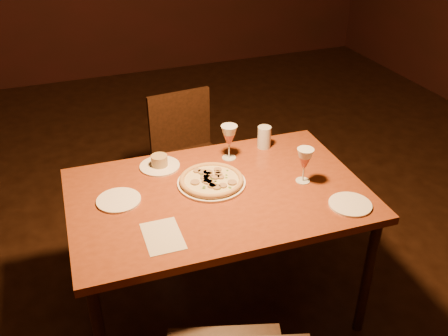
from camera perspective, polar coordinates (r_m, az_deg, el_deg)
name	(u,v)px	position (r m, az deg, el deg)	size (l,w,h in m)	color
floor	(238,260)	(3.14, 1.58, -10.49)	(7.00, 7.00, 0.00)	#321C10
dining_table	(218,203)	(2.43, -0.72, -4.02)	(1.44, 0.96, 0.75)	brown
chair_far	(188,153)	(3.26, -4.13, 1.73)	(0.46, 0.46, 0.87)	black
pizza_plate	(211,181)	(2.44, -1.44, -1.44)	(0.34, 0.34, 0.04)	white
ramekin_saucer	(160,163)	(2.60, -7.38, 0.54)	(0.21, 0.21, 0.07)	white
wine_glass_far	(229,142)	(2.62, 0.58, 2.96)	(0.09, 0.09, 0.19)	#C86353
wine_glass_right	(304,165)	(2.45, 9.15, 0.30)	(0.08, 0.08, 0.18)	#C86353
water_tumbler	(264,137)	(2.75, 4.61, 3.54)	(0.07, 0.07, 0.12)	silver
side_plate_left	(119,200)	(2.38, -11.94, -3.63)	(0.21, 0.21, 0.01)	white
side_plate_near	(350,204)	(2.37, 14.22, -4.06)	(0.20, 0.20, 0.01)	white
menu_card	(163,236)	(2.14, -7.01, -7.73)	(0.16, 0.23, 0.00)	beige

